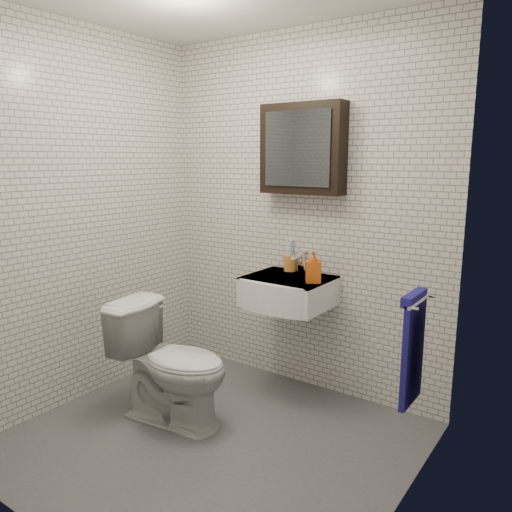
# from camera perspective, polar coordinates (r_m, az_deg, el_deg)

# --- Properties ---
(ground) EXTENTS (2.20, 2.00, 0.01)m
(ground) POSITION_cam_1_polar(r_m,az_deg,el_deg) (3.15, -5.17, -20.17)
(ground) COLOR #494B50
(ground) RESTS_ON ground
(room_shell) EXTENTS (2.22, 2.02, 2.51)m
(room_shell) POSITION_cam_1_polar(r_m,az_deg,el_deg) (2.70, -5.72, 7.39)
(room_shell) COLOR silver
(room_shell) RESTS_ON ground
(washbasin) EXTENTS (0.55, 0.50, 0.20)m
(washbasin) POSITION_cam_1_polar(r_m,az_deg,el_deg) (3.37, 3.39, -4.07)
(washbasin) COLOR white
(washbasin) RESTS_ON room_shell
(faucet) EXTENTS (0.06, 0.20, 0.15)m
(faucet) POSITION_cam_1_polar(r_m,az_deg,el_deg) (3.50, 5.13, -0.83)
(faucet) COLOR silver
(faucet) RESTS_ON washbasin
(mirror_cabinet) EXTENTS (0.60, 0.15, 0.60)m
(mirror_cabinet) POSITION_cam_1_polar(r_m,az_deg,el_deg) (3.42, 5.32, 12.09)
(mirror_cabinet) COLOR black
(mirror_cabinet) RESTS_ON room_shell
(towel_rail) EXTENTS (0.09, 0.30, 0.58)m
(towel_rail) POSITION_cam_1_polar(r_m,az_deg,el_deg) (2.65, 17.52, -9.60)
(towel_rail) COLOR silver
(towel_rail) RESTS_ON room_shell
(toothbrush_cup) EXTENTS (0.10, 0.10, 0.25)m
(toothbrush_cup) POSITION_cam_1_polar(r_m,az_deg,el_deg) (3.56, 3.93, -0.71)
(toothbrush_cup) COLOR #BC762F
(toothbrush_cup) RESTS_ON washbasin
(soap_bottle) EXTENTS (0.13, 0.13, 0.21)m
(soap_bottle) POSITION_cam_1_polar(r_m,az_deg,el_deg) (3.23, 6.57, -1.18)
(soap_bottle) COLOR orange
(soap_bottle) RESTS_ON washbasin
(toilet) EXTENTS (0.79, 0.52, 0.76)m
(toilet) POSITION_cam_1_polar(r_m,az_deg,el_deg) (3.22, -9.60, -12.04)
(toilet) COLOR silver
(toilet) RESTS_ON ground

